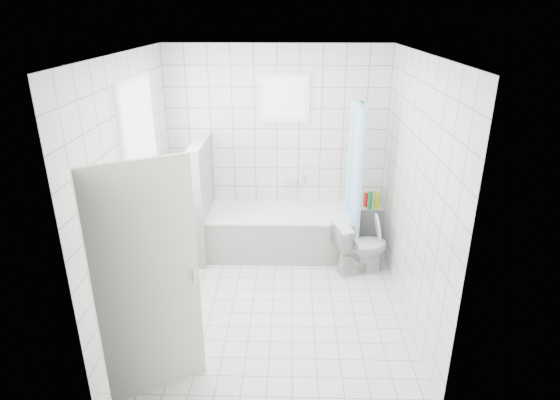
{
  "coord_description": "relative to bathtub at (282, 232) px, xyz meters",
  "views": [
    {
      "loc": [
        0.19,
        -4.34,
        2.95
      ],
      "look_at": [
        0.07,
        0.35,
        1.05
      ],
      "focal_mm": 30.0,
      "sensor_mm": 36.0,
      "label": 1
    }
  ],
  "objects": [
    {
      "name": "curtain_rod",
      "position": [
        0.87,
        -0.02,
        1.71
      ],
      "size": [
        0.02,
        0.8,
        0.02
      ],
      "primitive_type": "cylinder",
      "rotation": [
        1.57,
        0.0,
        0.0
      ],
      "color": "silver",
      "rests_on": "wall_back"
    },
    {
      "name": "ledge_bottles",
      "position": [
        1.16,
        0.21,
        0.37
      ],
      "size": [
        0.2,
        0.14,
        0.24
      ],
      "color": "#FFF31A",
      "rests_on": "tiled_ledge"
    },
    {
      "name": "shower_curtain",
      "position": [
        0.87,
        -0.16,
        0.81
      ],
      "size": [
        0.14,
        0.48,
        1.78
      ],
      "primitive_type": null,
      "color": "#56BFFE",
      "rests_on": "curtain_rod"
    },
    {
      "name": "wall_back",
      "position": [
        -0.08,
        0.38,
        1.01
      ],
      "size": [
        2.8,
        0.02,
        2.6
      ],
      "primitive_type": "cube",
      "color": "white",
      "rests_on": "ground"
    },
    {
      "name": "wall_left",
      "position": [
        -1.48,
        -1.12,
        1.01
      ],
      "size": [
        0.02,
        3.0,
        2.6
      ],
      "primitive_type": "cube",
      "color": "white",
      "rests_on": "ground"
    },
    {
      "name": "sill_bottles",
      "position": [
        -1.38,
        -0.92,
        0.72
      ],
      "size": [
        0.15,
        0.77,
        0.28
      ],
      "color": "silver",
      "rests_on": "window_sill"
    },
    {
      "name": "ground",
      "position": [
        -0.08,
        -1.12,
        -0.29
      ],
      "size": [
        3.0,
        3.0,
        0.0
      ],
      "primitive_type": "plane",
      "color": "white",
      "rests_on": "ground"
    },
    {
      "name": "ceiling",
      "position": [
        -0.08,
        -1.12,
        2.31
      ],
      "size": [
        3.0,
        3.0,
        0.0
      ],
      "primitive_type": "plane",
      "rotation": [
        3.14,
        0.0,
        0.0
      ],
      "color": "white",
      "rests_on": "ground"
    },
    {
      "name": "window_sill",
      "position": [
        -1.39,
        -0.82,
        0.57
      ],
      "size": [
        0.18,
        1.02,
        0.08
      ],
      "primitive_type": "cube",
      "color": "white",
      "rests_on": "wall_left"
    },
    {
      "name": "tiled_ledge",
      "position": [
        1.17,
        0.25,
        -0.02
      ],
      "size": [
        0.4,
        0.24,
        0.55
      ],
      "primitive_type": "cube",
      "color": "white",
      "rests_on": "ground"
    },
    {
      "name": "wall_right",
      "position": [
        1.32,
        -1.12,
        1.01
      ],
      "size": [
        0.02,
        3.0,
        2.6
      ],
      "primitive_type": "cube",
      "color": "white",
      "rests_on": "ground"
    },
    {
      "name": "wall_front",
      "position": [
        -0.08,
        -2.62,
        1.01
      ],
      "size": [
        2.8,
        0.02,
        2.6
      ],
      "primitive_type": "cube",
      "color": "white",
      "rests_on": "ground"
    },
    {
      "name": "bathtub",
      "position": [
        0.0,
        0.0,
        0.0
      ],
      "size": [
        1.87,
        0.77,
        0.58
      ],
      "color": "white",
      "rests_on": "ground"
    },
    {
      "name": "partition_wall",
      "position": [
        -1.0,
        -0.05,
        0.46
      ],
      "size": [
        0.15,
        0.85,
        1.5
      ],
      "primitive_type": "cube",
      "color": "white",
      "rests_on": "ground"
    },
    {
      "name": "toilet",
      "position": [
        0.95,
        -0.47,
        0.04
      ],
      "size": [
        0.73,
        0.54,
        0.66
      ],
      "primitive_type": "imported",
      "rotation": [
        0.0,
        0.0,
        1.87
      ],
      "color": "silver",
      "rests_on": "ground"
    },
    {
      "name": "tub_faucet",
      "position": [
        0.1,
        0.33,
        0.56
      ],
      "size": [
        0.18,
        0.06,
        0.06
      ],
      "primitive_type": "cube",
      "color": "silver",
      "rests_on": "wall_back"
    },
    {
      "name": "door",
      "position": [
        -0.98,
        -2.41,
        0.71
      ],
      "size": [
        0.71,
        0.43,
        2.0
      ],
      "primitive_type": "cube",
      "rotation": [
        0.0,
        0.0,
        -1.05
      ],
      "color": "silver",
      "rests_on": "ground"
    },
    {
      "name": "window_left",
      "position": [
        -1.43,
        -0.82,
        1.31
      ],
      "size": [
        0.01,
        0.9,
        1.4
      ],
      "primitive_type": "cube",
      "color": "white",
      "rests_on": "wall_left"
    },
    {
      "name": "window_back",
      "position": [
        0.02,
        0.33,
        1.66
      ],
      "size": [
        0.5,
        0.01,
        0.5
      ],
      "primitive_type": "cube",
      "color": "white",
      "rests_on": "wall_back"
    }
  ]
}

